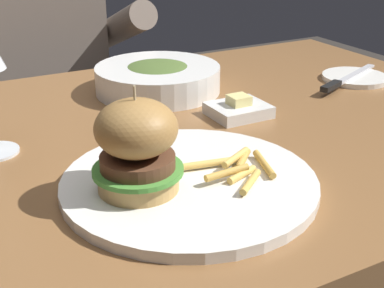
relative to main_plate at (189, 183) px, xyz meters
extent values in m
cube|color=brown|center=(0.01, 0.18, -0.03)|extent=(1.34, 0.80, 0.04)
cylinder|color=brown|center=(0.62, 0.52, -0.40)|extent=(0.06, 0.06, 0.70)
cylinder|color=white|center=(0.00, 0.00, 0.00)|extent=(0.32, 0.32, 0.01)
cylinder|color=tan|center=(-0.07, 0.00, 0.02)|extent=(0.10, 0.10, 0.02)
cylinder|color=#4C9338|center=(-0.07, 0.00, 0.03)|extent=(0.11, 0.11, 0.01)
cylinder|color=brown|center=(-0.07, 0.00, 0.04)|extent=(0.09, 0.09, 0.02)
ellipsoid|color=#A97A41|center=(-0.07, 0.00, 0.08)|extent=(0.10, 0.10, 0.07)
cylinder|color=#CCB78C|center=(-0.07, 0.00, 0.11)|extent=(0.00, 0.00, 0.05)
cylinder|color=#EABC5B|center=(0.06, -0.03, 0.01)|extent=(0.05, 0.02, 0.01)
cylinder|color=#EABC5B|center=(0.04, 0.01, 0.01)|extent=(0.07, 0.02, 0.01)
cylinder|color=gold|center=(0.10, -0.02, 0.01)|extent=(0.03, 0.07, 0.01)
cylinder|color=gold|center=(0.04, -0.03, 0.02)|extent=(0.06, 0.01, 0.01)
cylinder|color=gold|center=(0.08, 0.00, 0.01)|extent=(0.04, 0.04, 0.01)
cylinder|color=#EABC5B|center=(0.07, 0.00, 0.02)|extent=(0.05, 0.03, 0.01)
cylinder|color=#E0B251|center=(0.05, -0.06, 0.01)|extent=(0.05, 0.04, 0.01)
cylinder|color=white|center=(0.51, 0.24, 0.00)|extent=(0.13, 0.13, 0.01)
cube|color=silver|center=(0.51, 0.24, 0.01)|extent=(0.16, 0.08, 0.00)
cube|color=black|center=(0.41, 0.20, 0.01)|extent=(0.06, 0.04, 0.01)
cube|color=white|center=(0.19, 0.18, 0.00)|extent=(0.09, 0.08, 0.02)
cube|color=#F4E58C|center=(0.19, 0.18, 0.02)|extent=(0.03, 0.03, 0.02)
cylinder|color=white|center=(0.13, 0.37, 0.02)|extent=(0.24, 0.24, 0.05)
ellipsoid|color=#4C662D|center=(0.13, 0.37, 0.04)|extent=(0.13, 0.13, 0.02)
cube|color=#282833|center=(-0.01, 0.86, -0.52)|extent=(0.30, 0.22, 0.46)
cube|color=#72665B|center=(-0.01, 0.86, -0.03)|extent=(0.36, 0.20, 0.52)
cylinder|color=#72665B|center=(0.21, 0.78, 0.03)|extent=(0.07, 0.34, 0.18)
camera|label=1|loc=(-0.28, -0.52, 0.31)|focal=50.00mm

